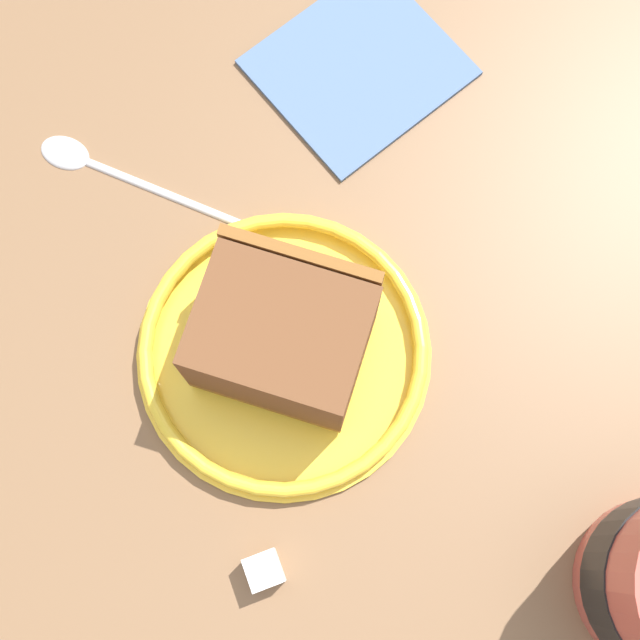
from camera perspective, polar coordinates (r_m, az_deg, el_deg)
ground_plane at (r=52.25cm, az=4.75°, el=0.53°), size 158.24×158.24×2.21cm
small_plate at (r=49.71cm, az=-2.37°, el=-1.78°), size 16.22×16.22×1.52cm
cake_slice at (r=46.80cm, az=-2.41°, el=-0.66°), size 11.17×11.05×6.10cm
teaspoon at (r=54.93cm, az=-13.51°, el=9.35°), size 10.34×10.83×0.80cm
folded_napkin at (r=56.46cm, az=2.43°, el=15.58°), size 13.29×12.61×0.60cm
sugar_cube at (r=48.46cm, az=-3.52°, el=-15.36°), size 1.85×1.85×1.76cm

